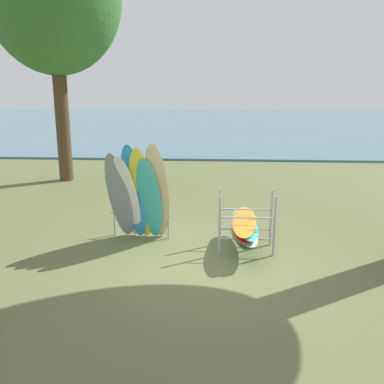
% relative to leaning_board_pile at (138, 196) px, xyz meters
% --- Properties ---
extents(ground_plane, '(80.00, 80.00, 0.00)m').
position_rel_leaning_board_pile_xyz_m(ground_plane, '(1.52, -1.08, -1.05)').
color(ground_plane, '#60663D').
extents(lake_water, '(80.00, 36.00, 0.10)m').
position_rel_leaning_board_pile_xyz_m(lake_water, '(1.52, 28.17, -1.00)').
color(lake_water, '#477084').
rests_on(lake_water, ground).
extents(leaning_board_pile, '(1.47, 0.93, 2.26)m').
position_rel_leaning_board_pile_xyz_m(leaning_board_pile, '(0.00, 0.00, 0.00)').
color(leaning_board_pile, gray).
rests_on(leaning_board_pile, ground).
extents(board_storage_rack, '(1.15, 2.13, 1.25)m').
position_rel_leaning_board_pile_xyz_m(board_storage_rack, '(2.29, -0.37, -0.52)').
color(board_storage_rack, '#9EA0A5').
rests_on(board_storage_rack, ground).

